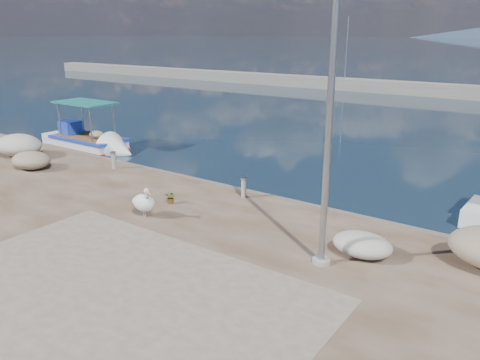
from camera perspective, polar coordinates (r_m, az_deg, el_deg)
name	(u,v)px	position (r m, az deg, el deg)	size (l,w,h in m)	color
ground	(158,260)	(12.98, -9.91, -9.63)	(1400.00, 1400.00, 0.00)	#162635
quay_patch	(88,307)	(10.40, -18.09, -14.49)	(9.00, 7.00, 0.01)	gray
breakwater	(465,92)	(49.00, 25.74, 9.66)	(120.00, 2.20, 7.50)	gray
boat_left	(88,143)	(26.36, -18.02, 4.30)	(5.92, 2.02, 2.84)	white
pelican	(144,202)	(14.43, -11.65, -2.70)	(1.04, 0.70, 0.99)	tan
lamp_post	(329,130)	(10.70, 10.83, 6.07)	(0.44, 0.96, 7.00)	gray
bollard_near	(244,186)	(15.86, 0.46, -0.79)	(0.23, 0.23, 0.71)	gray
bollard_far	(113,159)	(19.97, -15.17, 2.45)	(0.23, 0.23, 0.70)	gray
potted_plant	(171,197)	(15.50, -8.42, -2.09)	(0.39, 0.34, 0.43)	#33722D
net_pile_a	(19,145)	(23.50, -25.36, 3.85)	(2.40, 1.75, 0.98)	#B9B3AB
net_pile_b	(31,160)	(21.13, -24.12, 2.23)	(1.78, 1.38, 0.69)	tan
net_pile_d	(362,245)	(12.24, 14.69, -7.63)	(1.52, 1.14, 0.57)	#B9B3AB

